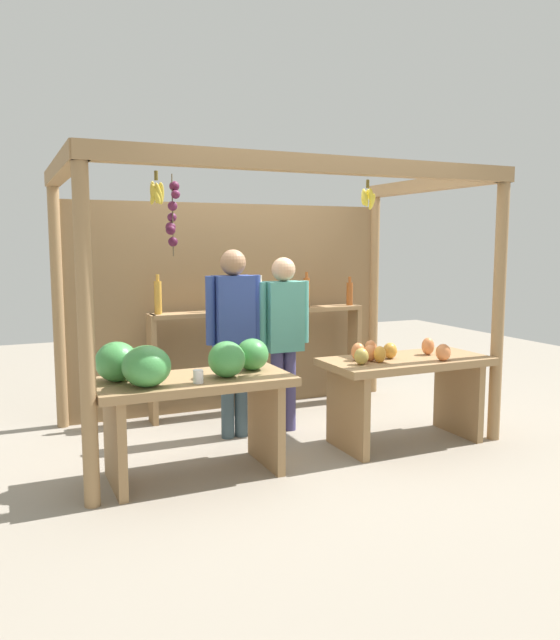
% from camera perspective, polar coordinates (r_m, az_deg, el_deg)
% --- Properties ---
extents(ground_plane, '(12.00, 12.00, 0.00)m').
position_cam_1_polar(ground_plane, '(5.52, -0.81, -10.21)').
color(ground_plane, gray).
rests_on(ground_plane, ground).
extents(market_stall, '(3.38, 1.98, 2.24)m').
position_cam_1_polar(market_stall, '(5.68, -2.67, 3.67)').
color(market_stall, '#99754C').
rests_on(market_stall, ground).
extents(fruit_counter_left, '(1.39, 0.64, 0.98)m').
position_cam_1_polar(fruit_counter_left, '(4.39, -8.64, -5.90)').
color(fruit_counter_left, '#99754C').
rests_on(fruit_counter_left, ground).
extents(fruit_counter_right, '(1.37, 0.64, 0.85)m').
position_cam_1_polar(fruit_counter_right, '(5.21, 11.23, -5.19)').
color(fruit_counter_right, '#99754C').
rests_on(fruit_counter_right, ground).
extents(bottle_shelf_unit, '(2.17, 0.22, 1.36)m').
position_cam_1_polar(bottle_shelf_unit, '(6.05, -1.83, -1.02)').
color(bottle_shelf_unit, '#99754C').
rests_on(bottle_shelf_unit, ground).
extents(vendor_man, '(0.48, 0.21, 1.59)m').
position_cam_1_polar(vendor_man, '(5.21, -4.25, -0.57)').
color(vendor_man, '#3D535E').
rests_on(vendor_man, ground).
extents(vendor_woman, '(0.48, 0.21, 1.52)m').
position_cam_1_polar(vendor_woman, '(5.38, 0.31, -0.82)').
color(vendor_woman, '#443F73').
rests_on(vendor_woman, ground).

